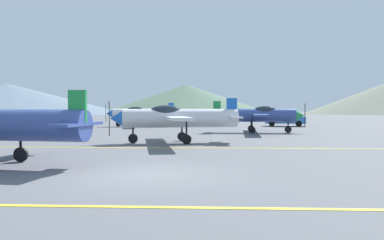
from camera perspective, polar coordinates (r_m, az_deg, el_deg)
The scene contains 9 objects.
ground_plane at distance 11.42m, azimuth -7.11°, elevation -8.22°, with size 400.00×400.00×0.00m, color #54565B.
apron_line_near at distance 7.91m, azimuth -11.74°, elevation -12.73°, with size 80.00×0.16×0.01m, color yellow.
apron_line_far at distance 18.84m, azimuth -3.19°, elevation -4.24°, with size 80.00×0.16×0.01m, color yellow.
airplane_mid at distance 21.65m, azimuth -2.48°, elevation 0.38°, with size 7.54×8.61×2.58m.
airplane_far at distance 31.09m, azimuth 9.90°, elevation 0.78°, with size 7.49×8.62×2.58m.
airplane_back at distance 41.36m, azimuth -7.75°, elevation 1.03°, with size 7.53×8.63×2.58m.
car_sedan at distance 42.75m, azimuth 13.97°, elevation 0.20°, with size 4.56×2.62×1.62m.
hill_left at distance 143.12m, azimuth -26.24°, elevation 2.91°, with size 81.02×81.02×10.49m, color slate.
hill_centerleft at distance 142.36m, azimuth -0.97°, elevation 3.20°, with size 64.82×64.82×11.00m, color #4C6651.
Camera 1 is at (1.92, -11.08, 1.98)m, focal length 35.23 mm.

